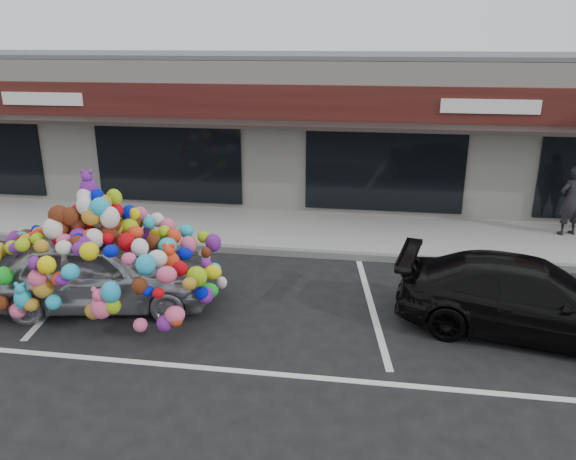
# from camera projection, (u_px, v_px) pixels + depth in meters

# --- Properties ---
(ground) EXTENTS (90.00, 90.00, 0.00)m
(ground) POSITION_uv_depth(u_px,v_px,m) (224.00, 300.00, 10.74)
(ground) COLOR black
(ground) RESTS_ON ground
(shop_building) EXTENTS (24.00, 7.20, 4.31)m
(shop_building) POSITION_uv_depth(u_px,v_px,m) (290.00, 123.00, 17.92)
(shop_building) COLOR silver
(shop_building) RESTS_ON ground
(sidewalk) EXTENTS (26.00, 3.00, 0.15)m
(sidewalk) POSITION_uv_depth(u_px,v_px,m) (264.00, 230.00, 14.45)
(sidewalk) COLOR #969691
(sidewalk) RESTS_ON ground
(kerb) EXTENTS (26.00, 0.18, 0.16)m
(kerb) POSITION_uv_depth(u_px,v_px,m) (251.00, 250.00, 13.05)
(kerb) COLOR slate
(kerb) RESTS_ON ground
(parking_stripe_left) EXTENTS (0.73, 4.37, 0.01)m
(parking_stripe_left) POSITION_uv_depth(u_px,v_px,m) (73.00, 285.00, 11.38)
(parking_stripe_left) COLOR silver
(parking_stripe_left) RESTS_ON ground
(parking_stripe_mid) EXTENTS (0.73, 4.37, 0.01)m
(parking_stripe_mid) POSITION_uv_depth(u_px,v_px,m) (371.00, 306.00, 10.52)
(parking_stripe_mid) COLOR silver
(parking_stripe_mid) RESTS_ON ground
(lane_line) EXTENTS (14.00, 0.12, 0.01)m
(lane_line) POSITION_uv_depth(u_px,v_px,m) (315.00, 378.00, 8.30)
(lane_line) COLOR silver
(lane_line) RESTS_ON ground
(toy_car) EXTENTS (3.00, 4.68, 2.57)m
(toy_car) POSITION_uv_depth(u_px,v_px,m) (99.00, 262.00, 10.29)
(toy_car) COLOR #B1B9BD
(toy_car) RESTS_ON ground
(black_sedan) EXTENTS (2.57, 4.61, 1.26)m
(black_sedan) POSITION_uv_depth(u_px,v_px,m) (529.00, 298.00, 9.40)
(black_sedan) COLOR black
(black_sedan) RESTS_ON ground
(pedestrian_a) EXTENTS (0.74, 0.63, 1.73)m
(pedestrian_a) POSITION_uv_depth(u_px,v_px,m) (571.00, 201.00, 13.62)
(pedestrian_a) COLOR black
(pedestrian_a) RESTS_ON sidewalk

